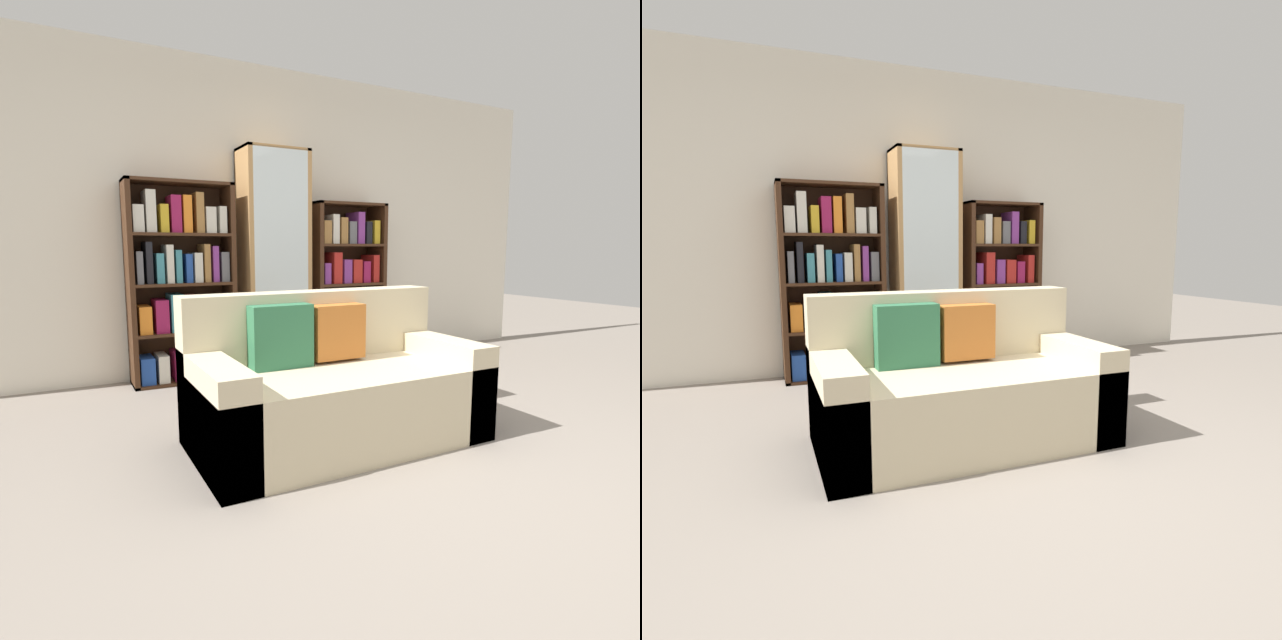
# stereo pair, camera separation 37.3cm
# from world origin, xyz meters

# --- Properties ---
(ground_plane) EXTENTS (16.00, 16.00, 0.00)m
(ground_plane) POSITION_xyz_m (0.00, 0.00, 0.00)
(ground_plane) COLOR gray
(wall_back) EXTENTS (6.46, 0.06, 2.70)m
(wall_back) POSITION_xyz_m (0.00, 2.63, 1.35)
(wall_back) COLOR silver
(wall_back) RESTS_ON ground
(couch) EXTENTS (1.64, 0.83, 0.85)m
(couch) POSITION_xyz_m (-0.25, 0.70, 0.30)
(couch) COLOR beige
(couch) RESTS_ON ground
(bookshelf_left) EXTENTS (0.85, 0.32, 1.64)m
(bookshelf_left) POSITION_xyz_m (-0.71, 2.43, 0.79)
(bookshelf_left) COLOR #3D2314
(bookshelf_left) RESTS_ON ground
(display_cabinet) EXTENTS (0.58, 0.36, 1.96)m
(display_cabinet) POSITION_xyz_m (0.10, 2.41, 0.97)
(display_cabinet) COLOR #AD7F4C
(display_cabinet) RESTS_ON ground
(bookshelf_right) EXTENTS (0.74, 0.32, 1.53)m
(bookshelf_right) POSITION_xyz_m (0.86, 2.43, 0.73)
(bookshelf_right) COLOR #3D2314
(bookshelf_right) RESTS_ON ground
(wine_bottle) EXTENTS (0.08, 0.08, 0.41)m
(wine_bottle) POSITION_xyz_m (0.65, 1.98, 0.17)
(wine_bottle) COLOR #143819
(wine_bottle) RESTS_ON ground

